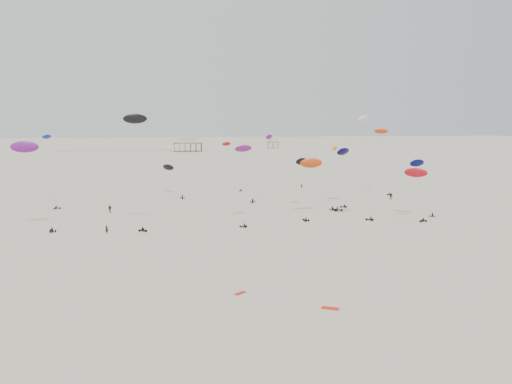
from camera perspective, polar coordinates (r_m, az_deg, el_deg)
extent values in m
plane|color=beige|center=(225.25, -4.43, 2.30)|extent=(900.00, 900.00, 0.00)
cube|color=brown|center=(373.82, -7.81, 5.56)|extent=(21.00, 13.00, 0.30)
cube|color=silver|center=(373.74, -7.82, 5.83)|extent=(14.00, 8.40, 3.20)
cube|color=#B2B2AD|center=(373.68, -7.82, 6.10)|extent=(15.00, 9.00, 0.30)
cube|color=brown|center=(411.13, 1.95, 5.74)|extent=(9.00, 7.00, 0.30)
cube|color=silver|center=(411.07, 1.95, 5.92)|extent=(5.60, 4.20, 2.40)
cube|color=#B2B2AD|center=(411.02, 1.95, 6.11)|extent=(6.00, 4.50, 0.30)
cube|color=black|center=(376.63, -15.75, 4.63)|extent=(80.00, 0.10, 0.10)
cylinder|color=gray|center=(155.92, -9.23, 1.06)|extent=(0.03, 0.03, 15.10)
ellipsoid|color=black|center=(161.89, -9.99, 2.80)|extent=(4.75, 4.76, 2.39)
cylinder|color=gray|center=(170.43, -2.60, 2.90)|extent=(0.03, 0.03, 20.12)
ellipsoid|color=red|center=(176.88, -3.40, 5.52)|extent=(4.04, 3.32, 1.83)
cylinder|color=gray|center=(112.55, -1.44, 0.56)|extent=(0.03, 0.03, 17.92)
ellipsoid|color=#791783|center=(116.36, -1.46, 5.00)|extent=(4.97, 3.76, 2.22)
cylinder|color=gray|center=(143.17, 0.57, 2.63)|extent=(0.03, 0.03, 18.59)
ellipsoid|color=#621780|center=(145.52, 1.51, 6.32)|extent=(3.38, 3.71, 1.77)
cylinder|color=gray|center=(133.76, 6.96, 0.75)|extent=(0.03, 0.03, 15.08)
ellipsoid|color=black|center=(136.51, 5.26, 3.51)|extent=(4.66, 3.70, 2.20)
cylinder|color=gray|center=(111.18, -13.21, 2.00)|extent=(0.03, 0.03, 24.11)
ellipsoid|color=black|center=(115.57, -13.65, 8.14)|extent=(5.68, 3.23, 2.68)
cylinder|color=gray|center=(146.64, -22.31, 2.16)|extent=(0.03, 0.03, 21.20)
ellipsoid|color=#0D27B0|center=(152.03, -22.81, 5.85)|extent=(2.97, 3.46, 1.58)
cylinder|color=gray|center=(115.58, -23.64, 0.24)|extent=(0.03, 0.03, 18.03)
ellipsoid|color=#761889|center=(118.53, -24.95, 4.70)|extent=(5.89, 2.12, 2.77)
cylinder|color=gray|center=(160.66, 14.56, 3.18)|extent=(0.03, 0.03, 18.78)
ellipsoid|color=#DD3D0B|center=(160.83, 14.11, 6.76)|extent=(4.61, 3.34, 2.09)
cylinder|color=gray|center=(134.35, 9.16, 1.58)|extent=(0.03, 0.03, 17.80)
ellipsoid|color=orange|center=(138.90, 8.99, 4.99)|extent=(2.60, 2.76, 1.37)
cylinder|color=gray|center=(122.06, 18.21, -0.04)|extent=(0.03, 0.03, 12.46)
ellipsoid|color=#050944|center=(122.93, 17.92, 3.18)|extent=(4.55, 2.81, 2.12)
cylinder|color=gray|center=(139.35, 9.95, 1.42)|extent=(0.03, 0.03, 15.79)
ellipsoid|color=#090436|center=(143.29, 9.92, 4.58)|extent=(5.91, 5.41, 2.78)
cylinder|color=gray|center=(121.11, 6.01, 0.02)|extent=(0.03, 0.03, 15.62)
ellipsoid|color=#D9410F|center=(125.90, 6.33, 3.31)|extent=(6.05, 2.64, 2.92)
cylinder|color=gray|center=(128.48, 18.65, -0.34)|extent=(0.03, 0.03, 9.86)
ellipsoid|color=red|center=(128.35, 17.79, 2.12)|extent=(5.76, 4.86, 2.75)
cylinder|color=gray|center=(118.79, 12.50, 2.33)|extent=(0.03, 0.03, 21.82)
ellipsoid|color=silver|center=(119.00, 12.11, 8.06)|extent=(5.68, 5.92, 2.80)
imported|color=black|center=(108.43, -16.68, -4.54)|extent=(0.86, 0.75, 1.99)
imported|color=black|center=(151.90, 15.17, -0.87)|extent=(1.16, 0.82, 2.18)
imported|color=black|center=(131.94, -16.35, -2.28)|extent=(1.45, 0.92, 2.31)
imported|color=black|center=(172.17, 5.24, 0.44)|extent=(0.72, 0.52, 1.88)
cube|color=red|center=(64.66, 8.48, -13.04)|extent=(2.37, 1.80, 0.08)
cube|color=#B51C0B|center=(69.15, -1.81, -11.51)|extent=(1.84, 1.68, 0.07)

